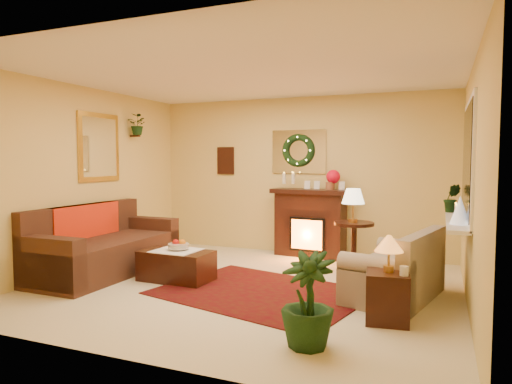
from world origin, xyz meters
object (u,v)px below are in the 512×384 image
at_px(fireplace, 310,223).
at_px(coffee_table, 176,265).
at_px(end_table_square, 387,294).
at_px(sofa, 106,242).
at_px(side_table_round, 354,249).
at_px(loveseat, 394,261).

height_order(fireplace, coffee_table, fireplace).
relative_size(fireplace, coffee_table, 1.21).
height_order(fireplace, end_table_square, fireplace).
xyz_separation_m(sofa, fireplace, (2.30, 2.15, 0.12)).
distance_m(sofa, end_table_square, 3.83).
xyz_separation_m(side_table_round, coffee_table, (-2.05, -1.29, -0.11)).
bearing_deg(end_table_square, side_table_round, 109.52).
distance_m(end_table_square, coffee_table, 2.75).
bearing_deg(sofa, coffee_table, 2.64).
height_order(end_table_square, coffee_table, end_table_square).
height_order(fireplace, loveseat, fireplace).
distance_m(fireplace, end_table_square, 3.06).
relative_size(sofa, fireplace, 1.96).
bearing_deg(end_table_square, loveseat, 91.31).
relative_size(sofa, coffee_table, 2.36).
height_order(loveseat, side_table_round, loveseat).
bearing_deg(loveseat, end_table_square, -74.68).
relative_size(end_table_square, coffee_table, 0.53).
xyz_separation_m(end_table_square, coffee_table, (-2.70, 0.54, -0.06)).
distance_m(sofa, loveseat, 3.79).
bearing_deg(coffee_table, side_table_round, 34.46).
bearing_deg(end_table_square, sofa, 172.58).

